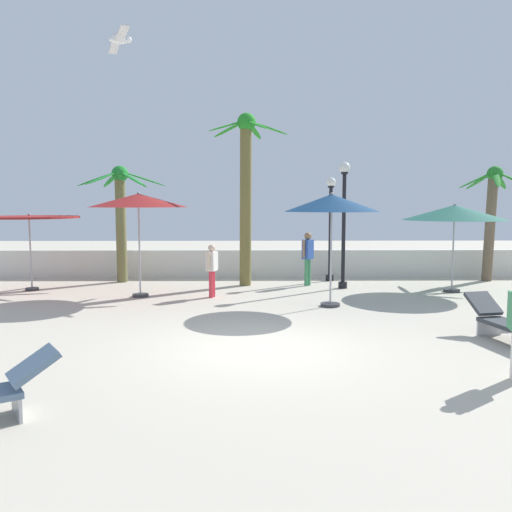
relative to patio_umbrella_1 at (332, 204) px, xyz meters
The scene contains 15 objects.
ground_plane 5.17m from the patio_umbrella_1, 116.31° to the right, with size 56.00×56.00×0.00m, color beige.
boundary_wall 6.13m from the patio_umbrella_1, 110.02° to the left, with size 25.20×0.30×1.00m, color silver.
patio_umbrella_1 is the anchor object (origin of this frame).
patio_umbrella_2 4.62m from the patio_umbrella_1, 28.31° to the left, with size 3.07×3.07×2.69m.
patio_umbrella_3 9.28m from the patio_umbrella_1, 163.59° to the left, with size 2.99×2.99×2.40m.
patio_umbrella_4 5.49m from the patio_umbrella_1, 164.34° to the left, with size 2.81×2.81×3.02m.
palm_tree_0 4.25m from the patio_umbrella_1, 122.24° to the left, with size 2.59×2.57×5.58m.
palm_tree_1 7.83m from the patio_umbrella_1, 146.22° to the left, with size 3.09×2.85×3.96m.
palm_tree_3 7.67m from the patio_umbrella_1, 35.41° to the left, with size 2.63×2.53×3.97m.
lamp_post_0 3.05m from the patio_umbrella_1, 73.73° to the left, with size 0.35×0.35×3.98m.
lamp_post_1 4.62m from the patio_umbrella_1, 81.42° to the left, with size 0.32×0.32×3.58m.
lounge_chair_1 5.05m from the patio_umbrella_1, 50.49° to the right, with size 0.91×1.94×0.83m.
guest_0 3.81m from the patio_umbrella_1, 93.63° to the left, with size 0.41×0.45×1.75m.
guest_2 3.90m from the patio_umbrella_1, 157.13° to the left, with size 0.34×0.54×1.53m.
seagull_0 6.74m from the patio_umbrella_1, 133.86° to the right, with size 0.63×1.17×0.18m.
Camera 1 is at (-0.16, -9.44, 2.69)m, focal length 36.42 mm.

